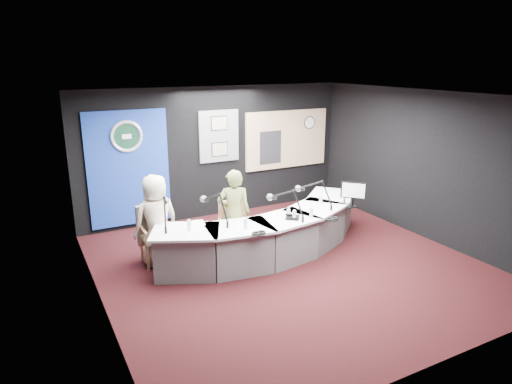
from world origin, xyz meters
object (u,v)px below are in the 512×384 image
person_man (156,220)px  armchair_left (158,239)px  broadcast_desk (270,234)px  person_woman (234,214)px  armchair_right (234,228)px

person_man → armchair_left: bearing=180.0°
broadcast_desk → person_man: bearing=163.5°
armchair_left → broadcast_desk: bearing=-16.0°
person_woman → broadcast_desk: bearing=-177.5°
broadcast_desk → armchair_left: 1.94m
armchair_right → broadcast_desk: bearing=-3.6°
broadcast_desk → armchair_left: bearing=163.5°
broadcast_desk → person_woman: person_woman is taller
armchair_left → armchair_right: bearing=-14.7°
broadcast_desk → armchair_right: size_ratio=4.36×
armchair_right → person_man: (-1.26, 0.34, 0.25)m
person_man → armchair_right: bearing=158.1°
broadcast_desk → person_woman: (-0.60, 0.21, 0.41)m
armchair_left → armchair_right: 1.31m
broadcast_desk → person_woman: 0.75m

